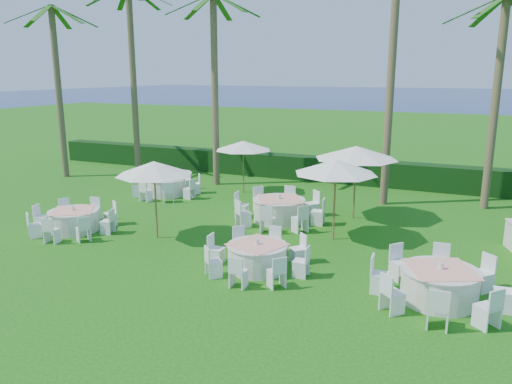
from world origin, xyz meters
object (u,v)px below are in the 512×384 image
at_px(banquet_table_a, 74,220).
at_px(banquet_table_e, 279,209).
at_px(banquet_table_d, 166,186).
at_px(umbrella_c, 243,146).
at_px(banquet_table_c, 439,284).
at_px(umbrella_b, 336,167).
at_px(umbrella_d, 356,153).
at_px(umbrella_a, 154,168).
at_px(banquet_table_b, 257,256).

bearing_deg(banquet_table_a, banquet_table_e, 32.80).
distance_m(banquet_table_d, umbrella_c, 3.94).
height_order(banquet_table_c, umbrella_c, umbrella_c).
relative_size(banquet_table_a, banquet_table_c, 0.91).
bearing_deg(umbrella_b, umbrella_d, 88.73).
bearing_deg(banquet_table_d, umbrella_c, 30.02).
height_order(banquet_table_d, umbrella_b, umbrella_b).
distance_m(banquet_table_e, umbrella_b, 3.38).
height_order(umbrella_a, umbrella_b, umbrella_b).
bearing_deg(banquet_table_c, banquet_table_b, 179.27).
bearing_deg(banquet_table_e, banquet_table_a, -147.20).
xyz_separation_m(banquet_table_d, umbrella_a, (3.08, -5.23, 1.98)).
distance_m(banquet_table_e, umbrella_c, 5.01).
bearing_deg(umbrella_d, banquet_table_a, -147.71).
bearing_deg(umbrella_c, banquet_table_a, -112.24).
bearing_deg(umbrella_a, banquet_table_e, 48.67).
bearing_deg(umbrella_d, banquet_table_b, -102.39).
height_order(banquet_table_a, umbrella_c, umbrella_c).
relative_size(banquet_table_b, banquet_table_d, 0.97).
bearing_deg(umbrella_d, umbrella_b, -91.27).
xyz_separation_m(banquet_table_b, umbrella_d, (1.35, 6.13, 2.13)).
bearing_deg(umbrella_b, umbrella_a, -157.86).
relative_size(banquet_table_b, umbrella_a, 1.14).
relative_size(umbrella_a, umbrella_d, 0.84).
distance_m(banquet_table_a, banquet_table_c, 12.14).
height_order(umbrella_b, umbrella_d, umbrella_d).
height_order(banquet_table_a, umbrella_a, umbrella_a).
xyz_separation_m(banquet_table_b, umbrella_a, (-4.17, 1.18, 1.99)).
xyz_separation_m(banquet_table_e, umbrella_a, (-3.04, -3.46, 1.93)).
bearing_deg(banquet_table_d, banquet_table_c, -28.20).
height_order(banquet_table_d, banquet_table_e, banquet_table_e).
relative_size(banquet_table_e, umbrella_b, 1.26).
relative_size(banquet_table_b, umbrella_d, 0.96).
xyz_separation_m(banquet_table_a, umbrella_a, (3.11, 0.51, 1.99)).
distance_m(banquet_table_b, umbrella_c, 9.37).
relative_size(banquet_table_b, banquet_table_c, 0.90).
xyz_separation_m(umbrella_b, umbrella_c, (-5.50, 4.77, -0.26)).
bearing_deg(banquet_table_a, umbrella_c, 67.76).
bearing_deg(umbrella_d, banquet_table_c, -60.61).
height_order(banquet_table_b, umbrella_c, umbrella_c).
xyz_separation_m(banquet_table_d, umbrella_d, (8.60, -0.29, 2.12)).
distance_m(umbrella_b, umbrella_c, 7.29).
relative_size(banquet_table_e, umbrella_c, 1.33).
distance_m(banquet_table_a, umbrella_d, 10.43).
xyz_separation_m(banquet_table_a, banquet_table_c, (12.11, -0.74, 0.04)).
distance_m(banquet_table_c, umbrella_a, 9.29).
xyz_separation_m(umbrella_a, umbrella_d, (5.52, 4.94, 0.15)).
height_order(banquet_table_a, umbrella_d, umbrella_d).
distance_m(umbrella_a, umbrella_c, 6.99).
bearing_deg(umbrella_a, banquet_table_c, -7.87).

